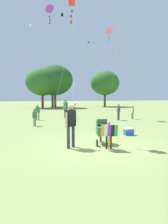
# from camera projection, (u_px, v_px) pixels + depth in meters

# --- Properties ---
(ground_plane) EXTENTS (120.00, 120.00, 0.00)m
(ground_plane) POSITION_uv_depth(u_px,v_px,m) (96.00, 146.00, 8.23)
(ground_plane) COLOR #849351
(treeline_distant) EXTENTS (33.22, 7.35, 6.66)m
(treeline_distant) POSITION_uv_depth(u_px,v_px,m) (29.00, 83.00, 32.50)
(treeline_distant) COLOR brown
(treeline_distant) RESTS_ON ground
(child_with_butterfly_kite) EXTENTS (0.64, 0.42, 1.05)m
(child_with_butterfly_kite) POSITION_uv_depth(u_px,v_px,m) (109.00, 132.00, 7.74)
(child_with_butterfly_kite) COLOR #232328
(child_with_butterfly_kite) RESTS_ON ground
(person_adult_flyer) EXTENTS (0.51, 0.67, 1.76)m
(person_adult_flyer) POSITION_uv_depth(u_px,v_px,m) (71.00, 121.00, 7.90)
(person_adult_flyer) COLOR #33384C
(person_adult_flyer) RESTS_ON ground
(stroller) EXTENTS (0.62, 1.11, 1.03)m
(stroller) POSITION_uv_depth(u_px,v_px,m) (102.00, 129.00, 8.57)
(stroller) COLOR black
(stroller) RESTS_ON ground
(kite_orange_delta) EXTENTS (2.20, 3.51, 8.66)m
(kite_orange_delta) POSITION_uv_depth(u_px,v_px,m) (50.00, 10.00, 15.39)
(kite_orange_delta) COLOR purple
(kite_orange_delta) RESTS_ON ground
(kite_green_novelty) EXTENTS (0.71, 2.82, 7.64)m
(kite_green_novelty) POSITION_uv_depth(u_px,v_px,m) (109.00, 32.00, 17.61)
(kite_green_novelty) COLOR pink
(kite_green_novelty) RESTS_ON ground
(distant_kites_cluster) EXTENTS (12.57, 11.44, 8.30)m
(distant_kites_cluster) POSITION_uv_depth(u_px,v_px,m) (61.00, 21.00, 30.54)
(distant_kites_cluster) COLOR black
(person_red_shirt) EXTENTS (0.37, 0.27, 1.25)m
(person_red_shirt) POSITION_uv_depth(u_px,v_px,m) (38.00, 111.00, 16.58)
(person_red_shirt) COLOR #4C4C51
(person_red_shirt) RESTS_ON ground
(person_sitting_far) EXTENTS (0.36, 0.46, 1.61)m
(person_sitting_far) POSITION_uv_depth(u_px,v_px,m) (66.00, 107.00, 18.20)
(person_sitting_far) COLOR #4C4C51
(person_sitting_far) RESTS_ON ground
(person_couple_left) EXTENTS (0.33, 0.32, 1.33)m
(person_couple_left) POSITION_uv_depth(u_px,v_px,m) (119.00, 110.00, 16.56)
(person_couple_left) COLOR #4C4C51
(person_couple_left) RESTS_ON ground
(person_kid_running) EXTENTS (0.16, 0.36, 1.11)m
(person_kid_running) POSITION_uv_depth(u_px,v_px,m) (133.00, 111.00, 17.28)
(person_kid_running) COLOR #7F705B
(person_kid_running) RESTS_ON ground
(person_back_turned) EXTENTS (0.25, 0.31, 1.11)m
(person_back_turned) POSITION_uv_depth(u_px,v_px,m) (35.00, 116.00, 13.41)
(person_back_turned) COLOR #7F705B
(person_back_turned) RESTS_ON ground
(cooler_box) EXTENTS (0.45, 0.33, 0.35)m
(cooler_box) POSITION_uv_depth(u_px,v_px,m) (129.00, 132.00, 10.46)
(cooler_box) COLOR #2D5BB7
(cooler_box) RESTS_ON ground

